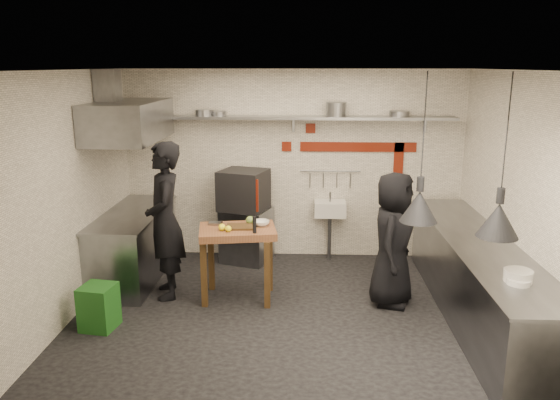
{
  "coord_description": "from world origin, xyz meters",
  "views": [
    {
      "loc": [
        0.16,
        -5.92,
        2.85
      ],
      "look_at": [
        -0.12,
        0.3,
        1.31
      ],
      "focal_mm": 35.0,
      "sensor_mm": 36.0,
      "label": 1
    }
  ],
  "objects_px": {
    "green_bin": "(99,307)",
    "chef_left": "(165,221)",
    "prep_table": "(238,263)",
    "oven_stand": "(247,235)",
    "combi_oven": "(244,190)",
    "chef_right": "(393,239)"
  },
  "relations": [
    {
      "from": "combi_oven",
      "to": "chef_right",
      "type": "relative_size",
      "value": 0.38
    },
    {
      "from": "chef_left",
      "to": "green_bin",
      "type": "bearing_deg",
      "value": -46.17
    },
    {
      "from": "green_bin",
      "to": "chef_left",
      "type": "distance_m",
      "value": 1.3
    },
    {
      "from": "green_bin",
      "to": "chef_left",
      "type": "xyz_separation_m",
      "value": [
        0.54,
        0.93,
        0.73
      ]
    },
    {
      "from": "combi_oven",
      "to": "chef_left",
      "type": "height_order",
      "value": "chef_left"
    },
    {
      "from": "combi_oven",
      "to": "chef_right",
      "type": "bearing_deg",
      "value": -17.13
    },
    {
      "from": "combi_oven",
      "to": "prep_table",
      "type": "relative_size",
      "value": 0.68
    },
    {
      "from": "oven_stand",
      "to": "chef_right",
      "type": "xyz_separation_m",
      "value": [
        1.91,
        -1.42,
        0.42
      ]
    },
    {
      "from": "prep_table",
      "to": "oven_stand",
      "type": "bearing_deg",
      "value": 82.21
    },
    {
      "from": "combi_oven",
      "to": "chef_right",
      "type": "xyz_separation_m",
      "value": [
        1.95,
        -1.39,
        -0.27
      ]
    },
    {
      "from": "oven_stand",
      "to": "green_bin",
      "type": "relative_size",
      "value": 1.6
    },
    {
      "from": "combi_oven",
      "to": "oven_stand",
      "type": "bearing_deg",
      "value": 62.25
    },
    {
      "from": "oven_stand",
      "to": "combi_oven",
      "type": "height_order",
      "value": "combi_oven"
    },
    {
      "from": "prep_table",
      "to": "combi_oven",
      "type": "bearing_deg",
      "value": 83.66
    },
    {
      "from": "oven_stand",
      "to": "chef_right",
      "type": "bearing_deg",
      "value": -18.21
    },
    {
      "from": "oven_stand",
      "to": "prep_table",
      "type": "height_order",
      "value": "prep_table"
    },
    {
      "from": "prep_table",
      "to": "chef_left",
      "type": "relative_size",
      "value": 0.47
    },
    {
      "from": "combi_oven",
      "to": "prep_table",
      "type": "distance_m",
      "value": 1.47
    },
    {
      "from": "combi_oven",
      "to": "chef_left",
      "type": "xyz_separation_m",
      "value": [
        -0.84,
        -1.27,
        -0.11
      ]
    },
    {
      "from": "green_bin",
      "to": "chef_right",
      "type": "relative_size",
      "value": 0.31
    },
    {
      "from": "green_bin",
      "to": "chef_left",
      "type": "height_order",
      "value": "chef_left"
    },
    {
      "from": "chef_right",
      "to": "combi_oven",
      "type": "bearing_deg",
      "value": 74.08
    }
  ]
}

